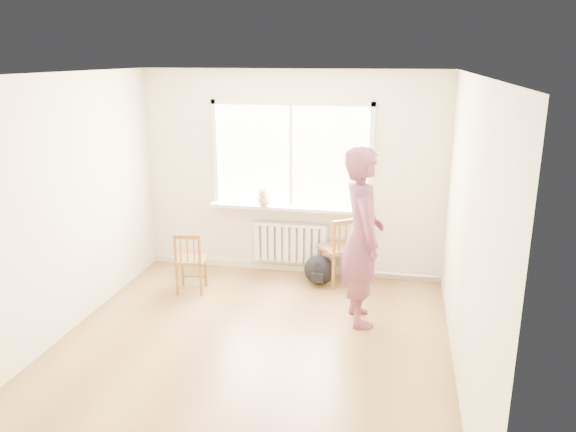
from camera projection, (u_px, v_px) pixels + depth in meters
The scene contains 13 objects.
floor at pixel (248, 351), 5.62m from camera, with size 4.50×4.50×0.00m, color olive.
ceiling at pixel (242, 74), 4.88m from camera, with size 4.50×4.50×0.00m, color white.
back_wall at pixel (292, 174), 7.37m from camera, with size 4.00×0.01×2.70m, color beige.
window at pixel (291, 151), 7.26m from camera, with size 2.12×0.05×1.42m.
windowsill at pixel (290, 207), 7.38m from camera, with size 2.15×0.22×0.04m, color white.
radiator at pixel (290, 242), 7.54m from camera, with size 1.00×0.12×0.55m.
heating_pipe at pixel (383, 273), 7.42m from camera, with size 0.04×0.04×1.40m, color silver.
baseboard at pixel (291, 268), 7.72m from camera, with size 4.00×0.03×0.08m, color beige.
chair_left at pixel (190, 262), 6.93m from camera, with size 0.44×0.42×0.79m.
chair_right at pixel (341, 251), 7.16m from camera, with size 0.61×0.61×0.91m.
person at pixel (362, 237), 6.02m from camera, with size 0.71×0.47×1.96m, color #BB3E46.
cat at pixel (265, 198), 7.32m from camera, with size 0.21×0.44×0.30m.
backpack at pixel (319, 270), 7.23m from camera, with size 0.39×0.29×0.39m, color black.
Camera 1 is at (1.40, -4.85, 2.86)m, focal length 35.00 mm.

